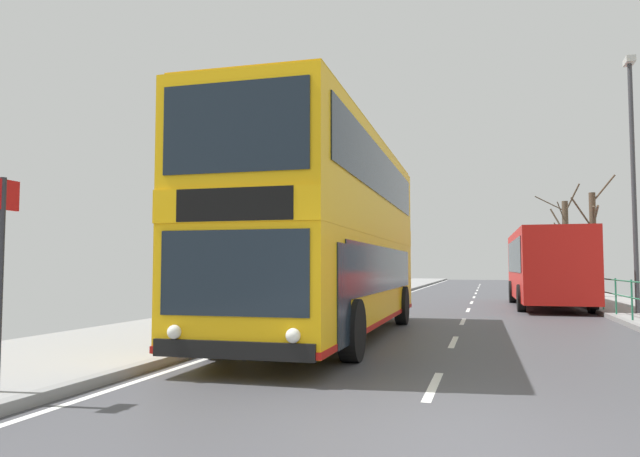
{
  "coord_description": "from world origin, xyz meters",
  "views": [
    {
      "loc": [
        0.72,
        -5.45,
        1.57
      ],
      "look_at": [
        -2.89,
        7.31,
        2.43
      ],
      "focal_mm": 33.29,
      "sensor_mm": 36.0,
      "label": 1
    }
  ],
  "objects": [
    {
      "name": "background_bus_far_lane",
      "position": [
        2.95,
        19.57,
        1.62
      ],
      "size": [
        2.7,
        9.37,
        2.95
      ],
      "color": "red",
      "rests_on": "ground"
    },
    {
      "name": "bus_stop_sign_near",
      "position": [
        -4.75,
        0.19,
        1.68
      ],
      "size": [
        0.08,
        0.44,
        2.48
      ],
      "color": "#2D2D33",
      "rests_on": "ground"
    },
    {
      "name": "double_decker_bus_main",
      "position": [
        -2.7,
        7.4,
        2.32
      ],
      "size": [
        2.79,
        10.96,
        4.43
      ],
      "color": "#F4B20F",
      "rests_on": "ground"
    },
    {
      "name": "bare_tree_far_00",
      "position": [
        5.74,
        26.21,
        2.88
      ],
      "size": [
        2.08,
        1.92,
        5.93
      ],
      "color": "#4C3D2D",
      "rests_on": "ground"
    },
    {
      "name": "pedestrian_railing_far_kerb",
      "position": [
        4.45,
        13.36,
        0.87
      ],
      "size": [
        0.05,
        23.06,
        1.09
      ],
      "color": "#236B4C",
      "rests_on": "ground"
    },
    {
      "name": "ground",
      "position": [
        -0.72,
        -0.0,
        0.04
      ],
      "size": [
        15.8,
        140.0,
        0.2
      ],
      "color": "#424247"
    },
    {
      "name": "street_lamp_far_side",
      "position": [
        5.2,
        15.11,
        4.81
      ],
      "size": [
        0.28,
        0.6,
        8.12
      ],
      "color": "#38383D",
      "rests_on": "ground"
    },
    {
      "name": "bare_tree_far_01",
      "position": [
        5.59,
        35.69,
        3.16
      ],
      "size": [
        2.69,
        1.49,
        6.7
      ],
      "color": "#4C3D2D",
      "rests_on": "ground"
    }
  ]
}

